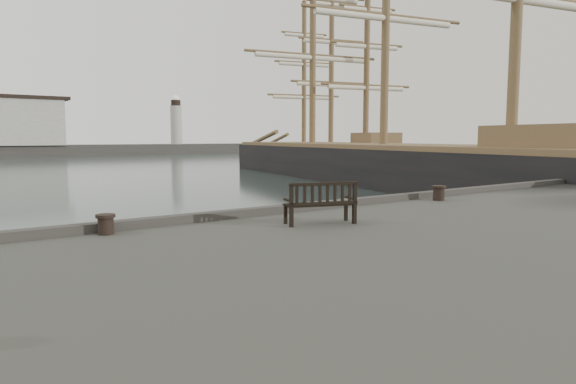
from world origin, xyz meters
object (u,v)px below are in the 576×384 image
tall_ship_far (331,160)px  bollard_right (439,193)px  bench (320,211)px  bollard_left (106,224)px  tall_ship_main (383,171)px

tall_ship_far → bollard_right: bearing=-111.5°
bench → tall_ship_far: tall_ship_far is taller
bench → bollard_left: 4.29m
bollard_left → bollard_right: (9.40, -0.34, 0.03)m
bench → bollard_right: bearing=30.3°
tall_ship_main → bollard_right: bearing=-120.6°
bollard_left → tall_ship_main: tall_ship_main is taller
tall_ship_main → tall_ship_far: bearing=73.2°
bollard_left → bench: bearing=-20.0°
tall_ship_main → bollard_left: bearing=-133.7°
bench → bollard_left: (-4.03, 1.47, -0.09)m
bollard_right → tall_ship_main: size_ratio=0.01×
bollard_right → tall_ship_main: bearing=47.4°
bollard_right → tall_ship_far: bearing=53.5°
bench → bollard_right: 5.49m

